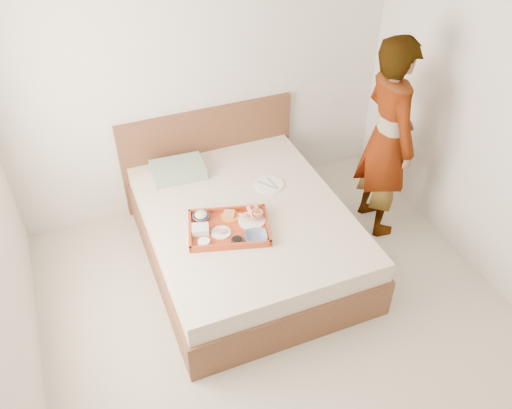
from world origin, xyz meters
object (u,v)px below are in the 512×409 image
object	(u,v)px
tray	(229,228)
dinner_plate	(269,185)
person	(387,139)
bed	(246,234)

from	to	relation	value
tray	dinner_plate	distance (m)	0.66
dinner_plate	person	xyz separation A→B (m)	(0.97, -0.23, 0.36)
bed	dinner_plate	bearing A→B (deg)	37.79
tray	person	size ratio (longest dim) A/B	0.34
tray	person	distance (m)	1.54
bed	tray	xyz separation A→B (m)	(-0.21, -0.18, 0.29)
bed	dinner_plate	xyz separation A→B (m)	(0.31, 0.24, 0.27)
tray	person	bearing A→B (deg)	22.76
bed	dinner_plate	distance (m)	0.47
person	tray	bearing A→B (deg)	101.23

